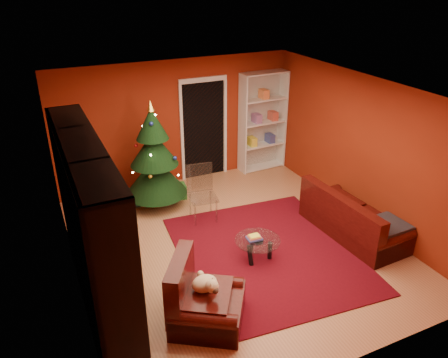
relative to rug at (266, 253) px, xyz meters
name	(u,v)px	position (x,y,z in m)	size (l,w,h in m)	color
floor	(234,246)	(-0.37, 0.45, -0.03)	(5.00, 5.50, 0.05)	#AD6E47
ceiling	(236,90)	(-0.37, 0.45, 2.62)	(5.00, 5.50, 0.05)	silver
wall_back	(176,123)	(-0.37, 3.22, 1.29)	(5.00, 0.05, 2.60)	maroon
wall_left	(65,209)	(-2.89, 0.45, 1.29)	(0.05, 5.50, 2.60)	maroon
wall_right	(363,149)	(2.16, 0.45, 1.29)	(0.05, 5.50, 2.60)	maroon
doorway	(204,131)	(0.23, 3.18, 1.04)	(1.06, 0.60, 2.16)	black
rug	(266,253)	(0.00, 0.00, 0.00)	(2.72, 3.17, 0.02)	#570712
media_unit	(93,232)	(-2.64, -0.15, 1.20)	(0.48, 3.16, 2.42)	black
christmas_tree	(154,156)	(-1.12, 2.33, 1.01)	(1.18, 1.18, 2.10)	black
gift_box_teal	(131,198)	(-1.60, 2.52, 0.14)	(0.30, 0.30, 0.30)	#23606B
gift_box_green	(179,191)	(-0.65, 2.43, 0.13)	(0.28, 0.28, 0.28)	#1E5F22
white_bookshelf	(263,122)	(1.58, 3.02, 1.09)	(1.05, 0.38, 2.27)	white
armchair	(208,298)	(-1.45, -0.99, 0.37)	(0.98, 0.98, 0.77)	black
dog	(204,284)	(-1.46, -0.92, 0.56)	(0.40, 0.30, 0.25)	beige
sofa	(355,213)	(1.65, -0.11, 0.40)	(1.91, 0.86, 0.82)	black
coffee_table	(257,249)	(-0.21, -0.07, 0.18)	(0.72, 0.72, 0.45)	gray
acrylic_chair	(203,197)	(-0.53, 1.41, 0.46)	(0.48, 0.52, 0.94)	#66605B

